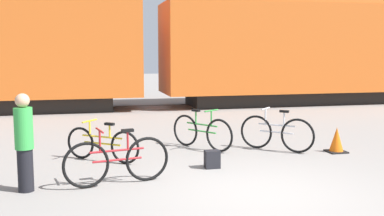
{
  "coord_description": "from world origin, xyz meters",
  "views": [
    {
      "loc": [
        -2.55,
        -6.31,
        2.17
      ],
      "look_at": [
        -0.54,
        2.14,
        1.1
      ],
      "focal_mm": 42.0,
      "sensor_mm": 36.0,
      "label": 1
    }
  ],
  "objects": [
    {
      "name": "person_in_green",
      "position": [
        -3.5,
        0.98,
        0.79
      ],
      "size": [
        0.28,
        0.28,
        1.55
      ],
      "rotation": [
        0.0,
        0.0,
        2.05
      ],
      "color": "black",
      "rests_on": "ground_plane"
    },
    {
      "name": "ground_plane",
      "position": [
        0.0,
        0.0,
        0.0
      ],
      "size": [
        80.0,
        80.0,
        0.0
      ],
      "primitive_type": "plane",
      "color": "gray"
    },
    {
      "name": "rail_near",
      "position": [
        0.0,
        10.54,
        0.01
      ],
      "size": [
        40.37,
        0.07,
        0.01
      ],
      "primitive_type": "cube",
      "color": "#4C4238",
      "rests_on": "ground_plane"
    },
    {
      "name": "traffic_cone",
      "position": [
        2.77,
        2.36,
        0.25
      ],
      "size": [
        0.4,
        0.4,
        0.55
      ],
      "color": "black",
      "rests_on": "ground_plane"
    },
    {
      "name": "rail_far",
      "position": [
        0.0,
        11.97,
        0.01
      ],
      "size": [
        40.37,
        0.07,
        0.01
      ],
      "primitive_type": "cube",
      "color": "#4C4238",
      "rests_on": "ground_plane"
    },
    {
      "name": "bicycle_yellow",
      "position": [
        -2.26,
        2.72,
        0.35
      ],
      "size": [
        1.4,
        1.11,
        0.82
      ],
      "color": "black",
      "rests_on": "ground_plane"
    },
    {
      "name": "bicycle_green",
      "position": [
        -0.01,
        3.4,
        0.39
      ],
      "size": [
        1.05,
        1.45,
        0.91
      ],
      "color": "black",
      "rests_on": "ground_plane"
    },
    {
      "name": "freight_train",
      "position": [
        0.0,
        11.26,
        2.9
      ],
      "size": [
        28.37,
        2.83,
        5.48
      ],
      "color": "black",
      "rests_on": "ground_plane"
    },
    {
      "name": "backpack",
      "position": [
        -0.25,
        1.68,
        0.17
      ],
      "size": [
        0.28,
        0.2,
        0.34
      ],
      "color": "black",
      "rests_on": "ground_plane"
    },
    {
      "name": "bicycle_maroon",
      "position": [
        -2.07,
        1.02,
        0.4
      ],
      "size": [
        1.77,
        0.48,
        0.95
      ],
      "color": "black",
      "rests_on": "ground_plane"
    },
    {
      "name": "bicycle_silver",
      "position": [
        1.56,
        2.83,
        0.4
      ],
      "size": [
        1.28,
        1.22,
        0.95
      ],
      "color": "black",
      "rests_on": "ground_plane"
    }
  ]
}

